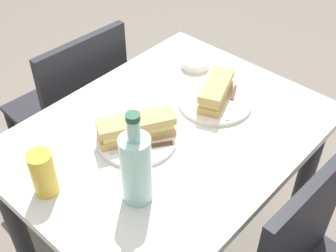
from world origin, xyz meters
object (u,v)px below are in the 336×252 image
object	(u,v)px
plate_near	(137,138)
knife_near	(146,147)
baguette_sandwich_far	(216,91)
knife_far	(232,100)
chair_near	(76,109)
beer_glass	(43,173)
baguette_sandwich_near	(136,128)
olive_bowl	(195,63)
plate_far	(215,101)
water_bottle	(136,167)
dining_table	(168,163)

from	to	relation	value
plate_near	knife_near	bearing A→B (deg)	71.78
baguette_sandwich_far	knife_far	distance (m)	0.06
plate_near	baguette_sandwich_far	bearing A→B (deg)	167.73
chair_near	beer_glass	xyz separation A→B (m)	(0.44, 0.48, 0.32)
baguette_sandwich_far	knife_near	bearing A→B (deg)	-1.97
beer_glass	baguette_sandwich_near	bearing A→B (deg)	172.66
olive_bowl	plate_far	bearing A→B (deg)	56.64
beer_glass	olive_bowl	xyz separation A→B (m)	(-0.71, -0.08, -0.05)
water_bottle	baguette_sandwich_far	bearing A→B (deg)	-168.58
knife_near	water_bottle	distance (m)	0.19
plate_far	water_bottle	distance (m)	0.46
dining_table	baguette_sandwich_far	size ratio (longest dim) A/B	4.88
dining_table	plate_far	size ratio (longest dim) A/B	3.99
chair_near	knife_far	world-z (taller)	chair_near
baguette_sandwich_near	water_bottle	xyz separation A→B (m)	(0.15, 0.15, 0.06)
dining_table	beer_glass	size ratio (longest dim) A/B	7.31
baguette_sandwich_near	plate_far	world-z (taller)	baguette_sandwich_near
olive_bowl	baguette_sandwich_near	bearing A→B (deg)	15.99
dining_table	knife_near	distance (m)	0.19
baguette_sandwich_far	olive_bowl	bearing A→B (deg)	-123.36
chair_near	baguette_sandwich_far	world-z (taller)	chair_near
water_bottle	olive_bowl	distance (m)	0.63
baguette_sandwich_far	beer_glass	size ratio (longest dim) A/B	1.50
knife_near	plate_far	size ratio (longest dim) A/B	0.64
plate_far	olive_bowl	distance (m)	0.22
dining_table	knife_far	xyz separation A→B (m)	(-0.23, 0.07, 0.16)
knife_far	olive_bowl	world-z (taller)	olive_bowl
chair_near	baguette_sandwich_near	xyz separation A→B (m)	(0.15, 0.52, 0.31)
baguette_sandwich_near	olive_bowl	size ratio (longest dim) A/B	2.28
baguette_sandwich_near	water_bottle	world-z (taller)	water_bottle
chair_near	baguette_sandwich_far	size ratio (longest dim) A/B	4.37
plate_near	baguette_sandwich_far	size ratio (longest dim) A/B	1.22
knife_near	knife_far	xyz separation A→B (m)	(-0.34, 0.06, 0.00)
plate_near	plate_far	distance (m)	0.30
dining_table	baguette_sandwich_near	xyz separation A→B (m)	(0.09, -0.04, 0.19)
plate_near	chair_near	bearing A→B (deg)	-106.08
knife_far	beer_glass	xyz separation A→B (m)	(0.62, -0.15, 0.05)
knife_near	baguette_sandwich_far	distance (m)	0.31
water_bottle	olive_bowl	bearing A→B (deg)	-154.22
chair_near	plate_far	world-z (taller)	chair_near
dining_table	chair_near	distance (m)	0.57
water_bottle	beer_glass	distance (m)	0.24
baguette_sandwich_near	water_bottle	bearing A→B (deg)	45.80
dining_table	knife_near	size ratio (longest dim) A/B	6.19
knife_near	knife_far	distance (m)	0.34
plate_far	baguette_sandwich_near	bearing A→B (deg)	-12.27
knife_near	dining_table	bearing A→B (deg)	-173.73
dining_table	olive_bowl	distance (m)	0.39
baguette_sandwich_near	dining_table	bearing A→B (deg)	155.60
knife_near	beer_glass	bearing A→B (deg)	-18.24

